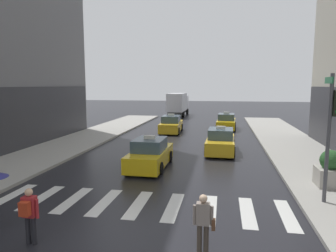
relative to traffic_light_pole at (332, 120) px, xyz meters
name	(u,v)px	position (x,y,z in m)	size (l,w,h in m)	color
ground_plane	(110,244)	(-7.04, -4.13, -3.26)	(160.00, 160.00, 0.00)	black
crosswalk_markings	(138,204)	(-7.04, -1.13, -3.25)	(11.30, 2.80, 0.01)	silver
traffic_light_pole	(332,120)	(0.00, 0.00, 0.00)	(0.44, 0.84, 4.80)	#47474C
taxi_lead	(150,154)	(-7.85, 4.17, -2.53)	(1.96, 4.55, 1.80)	yellow
taxi_second	(221,142)	(-4.05, 8.75, -2.53)	(2.01, 4.58, 1.80)	gold
taxi_third	(171,125)	(-8.81, 16.90, -2.53)	(2.02, 4.58, 1.80)	gold
taxi_fourth	(226,122)	(-3.57, 19.90, -2.53)	(2.08, 4.61, 1.80)	yellow
box_truck	(178,104)	(-10.41, 32.28, -1.41)	(2.35, 7.57, 3.35)	#2D2D2D
pedestrian_with_backpack	(29,212)	(-9.26, -4.56, -2.29)	(0.55, 0.43, 1.65)	black
pedestrian_with_handbag	(204,220)	(-4.38, -4.14, -2.32)	(0.60, 0.24, 1.65)	#473D33
planter_near_corner	(330,170)	(0.71, 2.00, -2.38)	(1.10, 1.10, 1.60)	#A8A399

